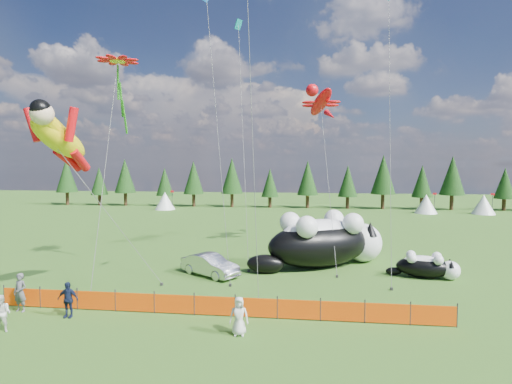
{
  "coord_description": "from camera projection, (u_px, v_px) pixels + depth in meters",
  "views": [
    {
      "loc": [
        4.25,
        -21.24,
        7.25
      ],
      "look_at": [
        1.13,
        4.0,
        5.48
      ],
      "focal_mm": 28.0,
      "sensor_mm": 36.0,
      "label": 1
    }
  ],
  "objects": [
    {
      "name": "ground",
      "position": [
        227.0,
        295.0,
        22.05
      ],
      "size": [
        160.0,
        160.0,
        0.0
      ],
      "primitive_type": "plane",
      "color": "#13380A",
      "rests_on": "ground"
    },
    {
      "name": "safety_fence",
      "position": [
        215.0,
        306.0,
        19.05
      ],
      "size": [
        22.06,
        0.06,
        1.1
      ],
      "color": "#262626",
      "rests_on": "ground"
    },
    {
      "name": "tree_line",
      "position": [
        279.0,
        184.0,
        66.32
      ],
      "size": [
        90.0,
        4.0,
        8.0
      ],
      "primitive_type": null,
      "color": "black",
      "rests_on": "ground"
    },
    {
      "name": "festival_tents",
      "position": [
        350.0,
        203.0,
        60.21
      ],
      "size": [
        50.0,
        3.2,
        2.8
      ],
      "primitive_type": null,
      "color": "white",
      "rests_on": "ground"
    },
    {
      "name": "cat_large",
      "position": [
        325.0,
        240.0,
        28.37
      ],
      "size": [
        9.68,
        7.3,
        3.86
      ],
      "rotation": [
        0.0,
        0.0,
        0.54
      ],
      "color": "black",
      "rests_on": "ground"
    },
    {
      "name": "cat_small",
      "position": [
        427.0,
        266.0,
        25.45
      ],
      "size": [
        4.44,
        2.2,
        1.61
      ],
      "rotation": [
        0.0,
        0.0,
        -0.2
      ],
      "color": "black",
      "rests_on": "ground"
    },
    {
      "name": "car",
      "position": [
        210.0,
        265.0,
        25.97
      ],
      "size": [
        4.35,
        3.51,
        1.39
      ],
      "primitive_type": "imported",
      "rotation": [
        0.0,
        0.0,
        1.0
      ],
      "color": "silver",
      "rests_on": "ground"
    },
    {
      "name": "spectator_a",
      "position": [
        20.0,
        292.0,
        19.6
      ],
      "size": [
        0.75,
        0.54,
        1.91
      ],
      "primitive_type": "imported",
      "rotation": [
        0.0,
        0.0,
        -0.13
      ],
      "color": "#515055",
      "rests_on": "ground"
    },
    {
      "name": "spectator_b",
      "position": [
        1.0,
        314.0,
        17.18
      ],
      "size": [
        0.85,
        0.57,
        1.63
      ],
      "primitive_type": "imported",
      "rotation": [
        0.0,
        0.0,
        0.13
      ],
      "color": "silver",
      "rests_on": "ground"
    },
    {
      "name": "spectator_c",
      "position": [
        68.0,
        300.0,
        18.87
      ],
      "size": [
        1.02,
        0.56,
        1.71
      ],
      "primitive_type": "imported",
      "rotation": [
        0.0,
        0.0,
        0.04
      ],
      "color": "#141C37",
      "rests_on": "ground"
    },
    {
      "name": "spectator_e",
      "position": [
        239.0,
        316.0,
        16.9
      ],
      "size": [
        0.85,
        0.6,
        1.65
      ],
      "primitive_type": "imported",
      "rotation": [
        0.0,
        0.0,
        0.09
      ],
      "color": "silver",
      "rests_on": "ground"
    },
    {
      "name": "superhero_kite",
      "position": [
        59.0,
        139.0,
        20.32
      ],
      "size": [
        6.29,
        5.95,
        11.22
      ],
      "color": "yellow",
      "rests_on": "ground"
    },
    {
      "name": "gecko_kite",
      "position": [
        321.0,
        102.0,
        32.79
      ],
      "size": [
        4.8,
        11.66,
        14.68
      ],
      "color": "red",
      "rests_on": "ground"
    },
    {
      "name": "flower_kite",
      "position": [
        118.0,
        63.0,
        25.27
      ],
      "size": [
        3.41,
        7.78,
        14.97
      ],
      "color": "red",
      "rests_on": "ground"
    },
    {
      "name": "diamond_kite_a",
      "position": [
        207.0,
        7.0,
        26.67
      ],
      "size": [
        2.72,
        4.82,
        19.57
      ],
      "color": "blue",
      "rests_on": "ground"
    },
    {
      "name": "diamond_kite_b",
      "position": [
        389.0,
        7.0,
        28.6
      ],
      "size": [
        1.44,
        8.0,
        20.89
      ],
      "color": "#0B8A8F",
      "rests_on": "ground"
    },
    {
      "name": "diamond_kite_d",
      "position": [
        239.0,
        34.0,
        32.03
      ],
      "size": [
        2.21,
        7.07,
        19.79
      ],
      "color": "#0B8A8F",
      "rests_on": "ground"
    }
  ]
}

